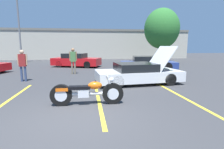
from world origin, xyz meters
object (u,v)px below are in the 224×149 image
tree_background (162,29)px  spectator_near_motorcycle (23,63)px  show_car_hood_open (138,73)px  spectator_by_show_car (73,59)px  parked_car_mid_row (76,60)px  motorcycle (87,92)px  light_pole (19,22)px  parked_car_right_row (147,63)px

tree_background → spectator_near_motorcycle: 16.77m
tree_background → show_car_hood_open: (-6.40, -12.03, -3.48)m
show_car_hood_open → spectator_by_show_car: (-3.63, 3.59, 0.55)m
show_car_hood_open → parked_car_mid_row: 8.78m
tree_background → motorcycle: bearing=-121.0°
spectator_near_motorcycle → light_pole: bearing=109.2°
parked_car_right_row → spectator_near_motorcycle: spectator_near_motorcycle is taller
spectator_near_motorcycle → tree_background: bearing=40.3°
light_pole → spectator_by_show_car: size_ratio=4.61×
parked_car_mid_row → spectator_by_show_car: (0.07, -4.37, 0.48)m
tree_background → parked_car_right_row: size_ratio=1.38×
light_pole → tree_background: 16.51m
tree_background → parked_car_mid_row: size_ratio=1.36×
show_car_hood_open → spectator_near_motorcycle: show_car_hood_open is taller
motorcycle → spectator_near_motorcycle: (-3.50, 4.42, 0.62)m
parked_car_mid_row → spectator_near_motorcycle: bearing=-90.5°
show_car_hood_open → parked_car_right_row: (2.16, 4.80, 0.02)m
tree_background → parked_car_mid_row: bearing=-158.1°
tree_background → parked_car_right_row: (-4.24, -7.23, -3.47)m
spectator_near_motorcycle → parked_car_right_row: bearing=22.5°
show_car_hood_open → spectator_by_show_car: size_ratio=2.51×
show_car_hood_open → parked_car_mid_row: show_car_hood_open is taller
spectator_by_show_car → light_pole: bearing=125.6°
light_pole → parked_car_right_row: 15.07m
parked_car_right_row → spectator_by_show_car: bearing=-158.8°
spectator_by_show_car → spectator_near_motorcycle: bearing=-138.6°
motorcycle → spectator_near_motorcycle: size_ratio=1.39×
tree_background → show_car_hood_open: size_ratio=1.43×
parked_car_right_row → motorcycle: bearing=-112.2°
parked_car_right_row → parked_car_mid_row: (-5.87, 3.16, 0.05)m
tree_background → motorcycle: (-9.08, -15.10, -3.60)m
tree_background → spectator_near_motorcycle: size_ratio=3.69×
parked_car_mid_row → spectator_by_show_car: size_ratio=2.64×
motorcycle → parked_car_mid_row: size_ratio=0.51×
light_pole → parked_car_mid_row: 8.82m
light_pole → parked_car_mid_row: size_ratio=1.75×
parked_car_mid_row → spectator_by_show_car: spectator_by_show_car is taller
spectator_near_motorcycle → spectator_by_show_car: bearing=41.4°
spectator_near_motorcycle → parked_car_mid_row: bearing=69.5°
show_car_hood_open → motorcycle: bearing=-136.0°
light_pole → motorcycle: size_ratio=3.42×
show_car_hood_open → parked_car_right_row: show_car_hood_open is taller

